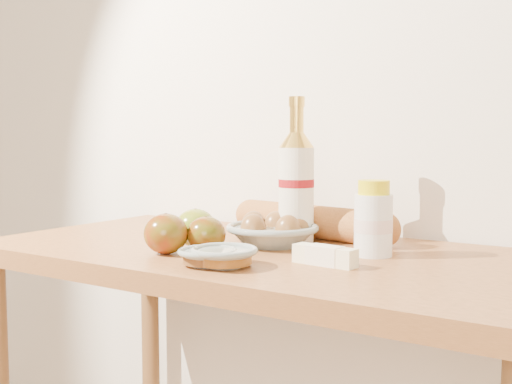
# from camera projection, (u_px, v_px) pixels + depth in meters

# --- Properties ---
(back_wall) EXTENTS (3.50, 0.02, 2.60)m
(back_wall) POSITION_uv_depth(u_px,v_px,m) (337.00, 67.00, 1.56)
(back_wall) COLOR white
(back_wall) RESTS_ON ground
(table) EXTENTS (1.20, 0.60, 0.90)m
(table) POSITION_uv_depth(u_px,v_px,m) (264.00, 308.00, 1.33)
(table) COLOR #AE6D38
(table) RESTS_ON ground
(bourbon_bottle) EXTENTS (0.08, 0.08, 0.32)m
(bourbon_bottle) POSITION_uv_depth(u_px,v_px,m) (296.00, 184.00, 1.38)
(bourbon_bottle) COLOR #EEE2CA
(bourbon_bottle) RESTS_ON table
(cream_bottle) EXTENTS (0.09, 0.09, 0.15)m
(cream_bottle) POSITION_uv_depth(u_px,v_px,m) (373.00, 221.00, 1.24)
(cream_bottle) COLOR white
(cream_bottle) RESTS_ON table
(egg_bowl) EXTENTS (0.25, 0.25, 0.07)m
(egg_bowl) POSITION_uv_depth(u_px,v_px,m) (273.00, 232.00, 1.36)
(egg_bowl) COLOR gray
(egg_bowl) RESTS_ON table
(baguette) EXTENTS (0.46, 0.15, 0.08)m
(baguette) POSITION_uv_depth(u_px,v_px,m) (311.00, 221.00, 1.46)
(baguette) COLOR #C37A3B
(baguette) RESTS_ON table
(apple_yellowgreen) EXTENTS (0.11, 0.11, 0.08)m
(apple_yellowgreen) POSITION_uv_depth(u_px,v_px,m) (196.00, 228.00, 1.34)
(apple_yellowgreen) COLOR olive
(apple_yellowgreen) RESTS_ON table
(apple_redgreen_front) EXTENTS (0.11, 0.11, 0.08)m
(apple_redgreen_front) POSITION_uv_depth(u_px,v_px,m) (166.00, 234.00, 1.26)
(apple_redgreen_front) COLOR #8C0807
(apple_redgreen_front) RESTS_ON table
(apple_redgreen_right) EXTENTS (0.10, 0.10, 0.07)m
(apple_redgreen_right) POSITION_uv_depth(u_px,v_px,m) (206.00, 234.00, 1.28)
(apple_redgreen_right) COLOR maroon
(apple_redgreen_right) RESTS_ON table
(sugar_bowl) EXTENTS (0.12, 0.12, 0.03)m
(sugar_bowl) POSITION_uv_depth(u_px,v_px,m) (208.00, 257.00, 1.15)
(sugar_bowl) COLOR gray
(sugar_bowl) RESTS_ON table
(syrup_bowl) EXTENTS (0.15, 0.15, 0.03)m
(syrup_bowl) POSITION_uv_depth(u_px,v_px,m) (224.00, 256.00, 1.14)
(syrup_bowl) COLOR gray
(syrup_bowl) RESTS_ON table
(butter_stick) EXTENTS (0.12, 0.05, 0.04)m
(butter_stick) POSITION_uv_depth(u_px,v_px,m) (325.00, 256.00, 1.15)
(butter_stick) COLOR #FFF7C5
(butter_stick) RESTS_ON table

